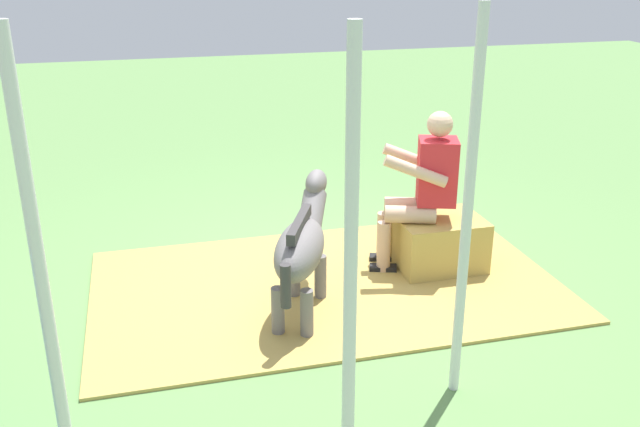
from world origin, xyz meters
The scene contains 8 objects.
ground_plane centered at (0.00, 0.00, 0.00)m, with size 24.00×24.00×0.00m, color #608C4C.
hay_patch centered at (-0.02, 0.28, 0.01)m, with size 3.58×2.14×0.02m, color tan.
hay_bale centered at (-0.99, 0.18, 0.22)m, with size 0.69×0.54×0.44m, color tan.
person_seated centered at (-0.84, 0.15, 0.72)m, with size 0.72×0.55×1.32m.
pony_standing centered at (0.25, 0.60, 0.53)m, with size 0.73×1.26×0.89m.
tent_pole_left centered at (-0.41, 1.77, 1.13)m, with size 0.06×0.06×2.26m, color silver.
tent_pole_right centered at (1.75, 2.16, 1.13)m, with size 0.06×0.06×2.26m, color silver.
tent_pole_mid centered at (0.48, 2.49, 1.13)m, with size 0.06×0.06×2.26m, color silver.
Camera 1 is at (1.28, 5.04, 2.52)m, focal length 39.41 mm.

